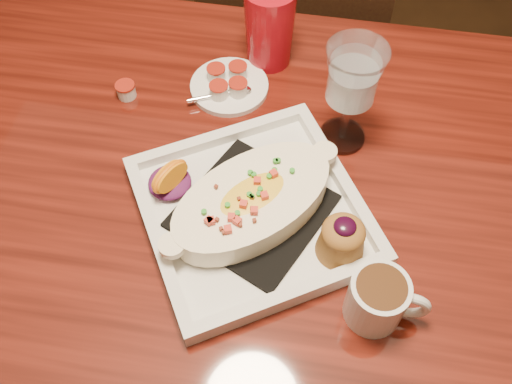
% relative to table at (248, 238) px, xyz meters
% --- Properties ---
extents(floor, '(7.00, 7.00, 0.00)m').
position_rel_table_xyz_m(floor, '(0.00, 0.00, -0.65)').
color(floor, '#311E10').
rests_on(floor, ground).
extents(table, '(1.50, 0.90, 0.75)m').
position_rel_table_xyz_m(table, '(0.00, 0.00, 0.00)').
color(table, maroon).
rests_on(table, floor).
extents(chair_far, '(0.42, 0.42, 0.93)m').
position_rel_table_xyz_m(chair_far, '(-0.00, 0.63, -0.15)').
color(chair_far, black).
rests_on(chair_far, floor).
extents(plate, '(0.42, 0.42, 0.08)m').
position_rel_table_xyz_m(plate, '(0.02, -0.02, 0.13)').
color(plate, white).
rests_on(plate, table).
extents(coffee_mug, '(0.11, 0.08, 0.08)m').
position_rel_table_xyz_m(coffee_mug, '(0.20, -0.14, 0.14)').
color(coffee_mug, white).
rests_on(coffee_mug, table).
extents(goblet, '(0.09, 0.09, 0.19)m').
position_rel_table_xyz_m(goblet, '(0.13, 0.16, 0.23)').
color(goblet, silver).
rests_on(goblet, table).
extents(saucer, '(0.13, 0.13, 0.09)m').
position_rel_table_xyz_m(saucer, '(-0.07, 0.23, 0.11)').
color(saucer, white).
rests_on(saucer, table).
extents(creamer_loose, '(0.03, 0.03, 0.03)m').
position_rel_table_xyz_m(creamer_loose, '(-0.24, 0.19, 0.11)').
color(creamer_loose, silver).
rests_on(creamer_loose, table).
extents(red_tumbler, '(0.09, 0.09, 0.15)m').
position_rel_table_xyz_m(red_tumbler, '(-0.02, 0.32, 0.17)').
color(red_tumbler, red).
rests_on(red_tumbler, table).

